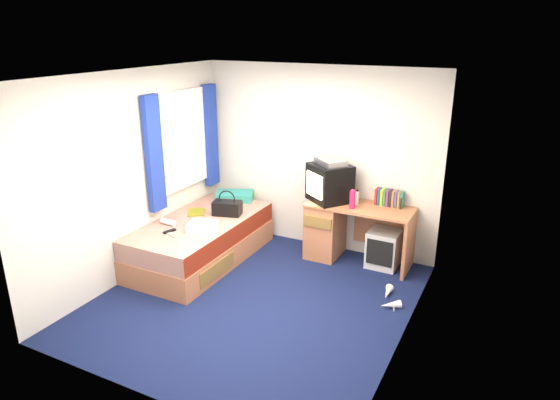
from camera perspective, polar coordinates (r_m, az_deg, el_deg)
The scene contains 20 objects.
ground at distance 5.58m, azimuth -2.87°, elevation -11.35°, with size 3.40×3.40×0.00m, color #0C1438.
room_shell at distance 5.00m, azimuth -3.14°, elevation 3.14°, with size 3.40×3.40×3.40m.
bed at distance 6.42m, azimuth -8.97°, elevation -4.59°, with size 1.01×2.00×0.54m.
pillow at distance 6.99m, azimuth -5.22°, elevation 0.46°, with size 0.50×0.32×0.11m, color #1960A8.
desk at distance 6.41m, azimuth 6.71°, elevation -3.16°, with size 1.30×0.55×0.75m.
storage_cube at distance 6.33m, azimuth 11.77°, elevation -5.43°, with size 0.37×0.37×0.47m, color silver.
crt_tv at distance 6.26m, azimuth 5.68°, elevation 1.97°, with size 0.64×0.63×0.47m.
vcr at distance 6.19m, azimuth 5.80°, elevation 4.37°, with size 0.38×0.27×0.07m, color #AAAAAD.
book_row at distance 6.25m, azimuth 12.40°, elevation 0.25°, with size 0.34×0.13×0.20m.
picture_frame at distance 6.21m, azimuth 13.65°, elevation -0.26°, with size 0.02×0.12×0.14m, color black.
pink_water_bottle at distance 6.07m, azimuth 8.26°, elevation 0.01°, with size 0.07×0.07×0.21m, color #DB1E58.
aerosol_can at distance 6.23m, azimuth 8.79°, elevation 0.26°, with size 0.05×0.05×0.16m, color silver.
handbag at distance 6.43m, azimuth -6.05°, elevation -0.87°, with size 0.40×0.29×0.33m.
towel at distance 5.98m, azimuth -8.88°, elevation -3.01°, with size 0.31×0.26×0.10m, color white.
magazine at distance 6.58m, azimuth -9.55°, elevation -1.38°, with size 0.21×0.28×0.01m, color yellow.
water_bottle at distance 6.24m, azimuth -12.68°, elevation -2.47°, with size 0.07×0.07×0.20m, color silver.
colour_swatch_fan at distance 5.94m, azimuth -12.25°, elevation -3.89°, with size 0.22×0.06×0.01m, color orange.
remote_control at distance 6.03m, azimuth -12.51°, elevation -3.50°, with size 0.05×0.16×0.02m, color black.
window_assembly at distance 6.57m, azimuth -11.00°, elevation 6.44°, with size 0.11×1.42×1.40m.
white_heels at distance 5.65m, azimuth 12.37°, elevation -10.91°, with size 0.27×0.47×0.09m.
Camera 1 is at (2.41, -4.15, 2.84)m, focal length 32.00 mm.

